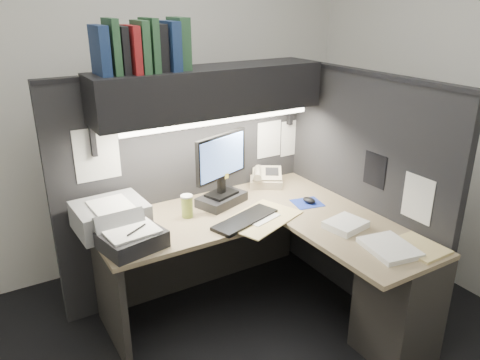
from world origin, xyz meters
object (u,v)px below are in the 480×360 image
(printer, at_px, (110,216))
(desk, at_px, (312,273))
(monitor, at_px, (222,177))
(telephone, at_px, (266,178))
(coffee_cup, at_px, (187,207))
(keyboard, at_px, (245,220))
(overhead_shelf, at_px, (210,91))
(notebook_stack, at_px, (132,240))

(printer, bearing_deg, desk, -35.98)
(monitor, relative_size, telephone, 1.98)
(printer, bearing_deg, coffee_cup, -13.27)
(keyboard, bearing_deg, printer, 137.86)
(overhead_shelf, distance_m, coffee_cup, 0.76)
(coffee_cup, bearing_deg, desk, -46.65)
(keyboard, relative_size, notebook_stack, 1.44)
(overhead_shelf, distance_m, keyboard, 0.86)
(keyboard, bearing_deg, desk, -68.34)
(desk, height_order, printer, printer)
(printer, relative_size, notebook_stack, 1.25)
(overhead_shelf, bearing_deg, printer, -175.14)
(desk, bearing_deg, overhead_shelf, 111.79)
(telephone, relative_size, printer, 0.61)
(printer, bearing_deg, notebook_stack, -86.03)
(monitor, distance_m, coffee_cup, 0.32)
(overhead_shelf, distance_m, monitor, 0.58)
(telephone, relative_size, notebook_stack, 0.76)
(desk, distance_m, coffee_cup, 0.90)
(keyboard, xyz_separation_m, telephone, (0.48, 0.47, 0.04))
(telephone, height_order, printer, printer)
(monitor, xyz_separation_m, notebook_stack, (-0.73, -0.27, -0.15))
(printer, height_order, notebook_stack, printer)
(desk, distance_m, telephone, 0.90)
(monitor, bearing_deg, overhead_shelf, 86.11)
(printer, distance_m, notebook_stack, 0.30)
(telephone, xyz_separation_m, printer, (-1.23, -0.12, 0.03))
(overhead_shelf, distance_m, printer, 1.01)
(monitor, bearing_deg, keyboard, -111.03)
(coffee_cup, height_order, notebook_stack, coffee_cup)
(keyboard, height_order, coffee_cup, coffee_cup)
(overhead_shelf, bearing_deg, monitor, -74.02)
(printer, bearing_deg, overhead_shelf, 2.47)
(desk, bearing_deg, telephone, 76.54)
(desk, distance_m, overhead_shelf, 1.33)
(telephone, distance_m, notebook_stack, 1.27)
(keyboard, distance_m, printer, 0.84)
(overhead_shelf, xyz_separation_m, printer, (-0.74, -0.06, -0.69))
(notebook_stack, bearing_deg, coffee_cup, 25.38)
(coffee_cup, bearing_deg, notebook_stack, -154.62)
(overhead_shelf, height_order, notebook_stack, overhead_shelf)
(overhead_shelf, relative_size, notebook_stack, 4.68)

